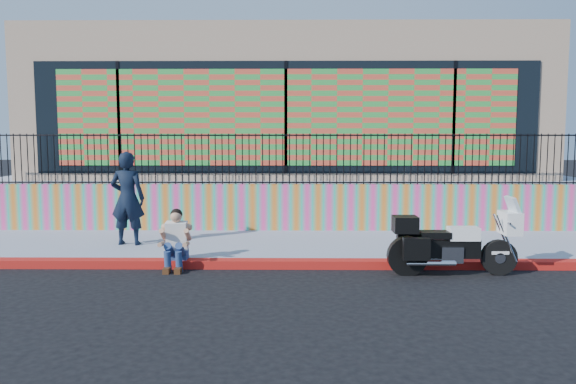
{
  "coord_description": "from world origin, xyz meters",
  "views": [
    {
      "loc": [
        0.21,
        -10.04,
        2.41
      ],
      "look_at": [
        0.09,
        1.2,
        1.27
      ],
      "focal_mm": 35.0,
      "sensor_mm": 36.0,
      "label": 1
    }
  ],
  "objects": [
    {
      "name": "storefront_building",
      "position": [
        0.0,
        8.13,
        3.25
      ],
      "size": [
        14.0,
        8.06,
        4.0
      ],
      "color": "tan",
      "rests_on": "elevated_platform"
    },
    {
      "name": "seated_man",
      "position": [
        -1.92,
        -0.15,
        0.45
      ],
      "size": [
        0.54,
        0.71,
        1.06
      ],
      "color": "navy",
      "rests_on": "ground"
    },
    {
      "name": "metal_fence",
      "position": [
        0.0,
        3.25,
        1.85
      ],
      "size": [
        15.8,
        0.04,
        1.2
      ],
      "primitive_type": null,
      "color": "black",
      "rests_on": "mural_wall"
    },
    {
      "name": "mural_wall",
      "position": [
        0.0,
        3.25,
        0.7
      ],
      "size": [
        16.0,
        0.2,
        1.1
      ],
      "primitive_type": "cube",
      "color": "#F13F91",
      "rests_on": "sidewalk"
    },
    {
      "name": "ground",
      "position": [
        0.0,
        0.0,
        0.0
      ],
      "size": [
        90.0,
        90.0,
        0.0
      ],
      "primitive_type": "plane",
      "color": "black",
      "rests_on": "ground"
    },
    {
      "name": "sidewalk",
      "position": [
        0.0,
        1.65,
        0.07
      ],
      "size": [
        16.0,
        3.0,
        0.15
      ],
      "primitive_type": "cube",
      "color": "#8B92A7",
      "rests_on": "ground"
    },
    {
      "name": "police_officer",
      "position": [
        -3.23,
        1.41,
        1.11
      ],
      "size": [
        0.73,
        0.5,
        1.93
      ],
      "primitive_type": "imported",
      "rotation": [
        0.0,
        0.0,
        3.08
      ],
      "color": "black",
      "rests_on": "sidewalk"
    },
    {
      "name": "elevated_platform",
      "position": [
        0.0,
        8.35,
        0.62
      ],
      "size": [
        16.0,
        10.0,
        1.25
      ],
      "primitive_type": "cube",
      "color": "#8B92A7",
      "rests_on": "ground"
    },
    {
      "name": "police_motorcycle",
      "position": [
        2.92,
        -0.48,
        0.57
      ],
      "size": [
        2.2,
        0.73,
        1.37
      ],
      "color": "black",
      "rests_on": "ground"
    },
    {
      "name": "red_curb",
      "position": [
        0.0,
        0.0,
        0.07
      ],
      "size": [
        16.0,
        0.3,
        0.15
      ],
      "primitive_type": "cube",
      "color": "#A0230B",
      "rests_on": "ground"
    }
  ]
}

